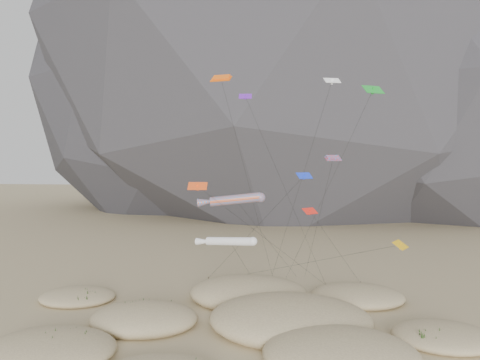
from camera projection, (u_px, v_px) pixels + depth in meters
name	position (u px, v px, depth m)	size (l,w,h in m)	color
ground	(241.00, 344.00, 45.54)	(500.00, 500.00, 0.00)	#CCB789
dunes	(252.00, 320.00, 50.09)	(52.19, 34.50, 4.10)	#CCB789
dune_grass	(247.00, 323.00, 48.91)	(41.57, 29.56, 1.48)	black
kite_stakes	(276.00, 282.00, 67.36)	(22.86, 5.43, 0.30)	#3F2D1E
rainbow_tube_kite	(233.00, 200.00, 57.35)	(12.23, 15.42, 13.94)	#E95218
white_tube_kite	(227.00, 241.00, 51.54)	(7.29, 19.69, 9.68)	silver
orange_parafoil	(222.00, 81.00, 60.01)	(7.68, 10.78, 28.85)	#F35A0C
multi_parafoil	(333.00, 160.00, 58.10)	(4.33, 12.68, 18.51)	red
delta_kites	(315.00, 160.00, 54.71)	(25.91, 20.31, 27.70)	#671EB4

